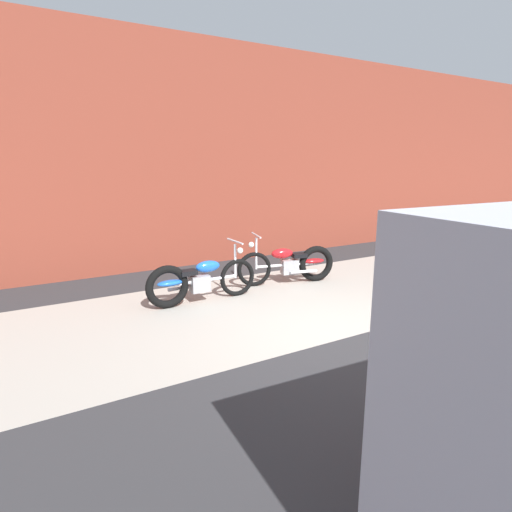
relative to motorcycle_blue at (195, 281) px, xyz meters
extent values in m
plane|color=#2D2D30|center=(1.32, -2.39, -0.40)|extent=(80.00, 80.00, 0.00)
cube|color=#9E998E|center=(1.32, -0.64, -0.40)|extent=(36.00, 3.50, 0.01)
cube|color=brown|center=(1.32, 2.81, 2.12)|extent=(36.00, 0.50, 5.04)
torus|color=black|center=(0.81, 0.00, -0.06)|extent=(0.68, 0.08, 0.68)
torus|color=black|center=(-0.49, -0.01, -0.03)|extent=(0.73, 0.13, 0.73)
cylinder|color=silver|center=(0.16, 0.00, -0.02)|extent=(1.24, 0.06, 0.06)
cube|color=#99999E|center=(0.08, 0.00, -0.06)|extent=(0.32, 0.22, 0.28)
ellipsoid|color=blue|center=(0.24, 0.00, 0.22)|extent=(0.44, 0.19, 0.20)
ellipsoid|color=blue|center=(-0.44, 0.00, 0.03)|extent=(0.44, 0.18, 0.10)
cube|color=black|center=(-0.12, 0.00, 0.16)|extent=(0.28, 0.20, 0.08)
cylinder|color=silver|center=(0.77, 0.00, 0.25)|extent=(0.04, 0.04, 0.62)
cylinder|color=silver|center=(0.77, 0.00, 0.61)|extent=(0.04, 0.58, 0.03)
sphere|color=white|center=(0.87, 0.00, 0.43)|extent=(0.11, 0.11, 0.11)
cylinder|color=silver|center=(-0.16, 0.15, -0.14)|extent=(0.55, 0.06, 0.06)
torus|color=black|center=(1.36, 0.36, -0.06)|extent=(0.68, 0.24, 0.68)
torus|color=black|center=(2.62, 0.05, -0.03)|extent=(0.74, 0.30, 0.73)
cylinder|color=silver|center=(1.99, 0.21, -0.02)|extent=(1.21, 0.35, 0.06)
cube|color=#99999E|center=(2.07, 0.19, -0.06)|extent=(0.36, 0.29, 0.28)
ellipsoid|color=red|center=(1.91, 0.22, 0.22)|extent=(0.47, 0.29, 0.20)
ellipsoid|color=red|center=(2.57, 0.06, 0.03)|extent=(0.47, 0.28, 0.10)
cube|color=black|center=(2.26, 0.14, 0.16)|extent=(0.32, 0.26, 0.08)
cylinder|color=silver|center=(1.40, 0.35, 0.25)|extent=(0.05, 0.05, 0.62)
cylinder|color=silver|center=(1.40, 0.35, 0.61)|extent=(0.17, 0.57, 0.03)
sphere|color=white|center=(1.30, 0.37, 0.43)|extent=(0.11, 0.11, 0.11)
cylinder|color=silver|center=(2.27, -0.02, -0.14)|extent=(0.55, 0.19, 0.06)
cylinder|color=black|center=(0.07, -5.20, 0.05)|extent=(0.91, 0.33, 0.90)
camera|label=1|loc=(-2.43, -6.33, 1.96)|focal=28.77mm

